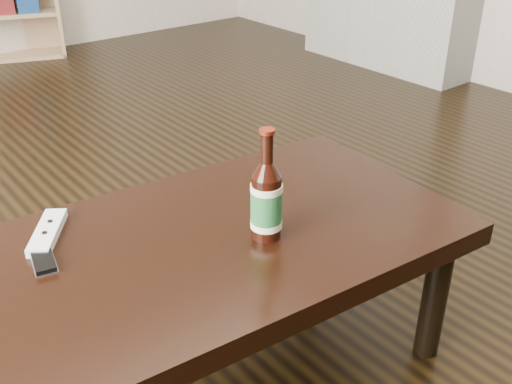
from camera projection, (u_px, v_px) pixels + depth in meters
floor at (184, 277)px, 1.96m from camera, size 5.00×6.00×0.01m
coffee_table at (223, 251)px, 1.43m from camera, size 1.18×0.76×0.42m
beer_bottle at (266, 201)px, 1.34m from camera, size 0.08×0.08×0.27m
phone at (44, 262)px, 1.28m from camera, size 0.07×0.10×0.02m
remote at (48, 232)px, 1.38m from camera, size 0.15×0.18×0.02m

